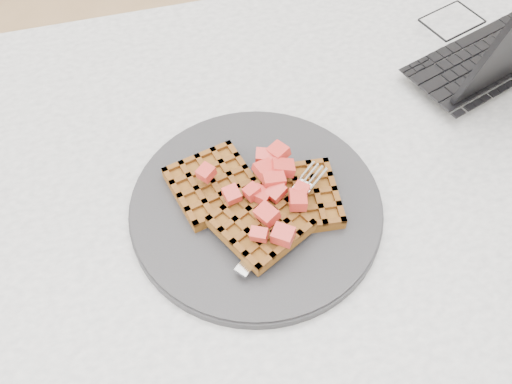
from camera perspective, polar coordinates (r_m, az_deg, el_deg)
ground at (r=1.42m, az=4.33°, el=-16.80°), size 4.00×4.00×0.00m
table at (r=0.84m, az=7.01°, el=-2.87°), size 1.20×0.80×0.75m
plate at (r=0.70m, az=0.00°, el=-1.51°), size 0.31×0.31×0.02m
waffles at (r=0.68m, az=0.10°, el=-0.87°), size 0.20×0.19×0.03m
strawberry_pile at (r=0.66m, az=0.00°, el=0.70°), size 0.15×0.15×0.02m
fork at (r=0.68m, az=3.16°, el=-2.32°), size 0.15×0.13×0.02m
laptop at (r=0.94m, az=22.42°, el=13.88°), size 0.33×0.29×0.20m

